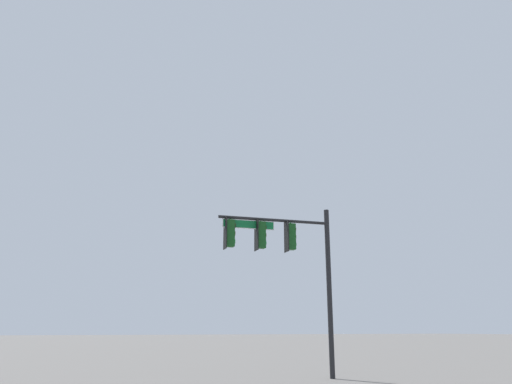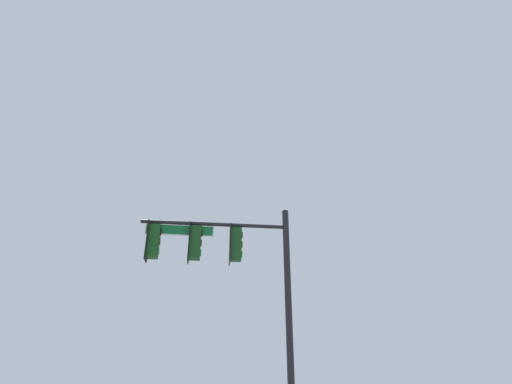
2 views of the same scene
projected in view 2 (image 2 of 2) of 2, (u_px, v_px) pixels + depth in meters
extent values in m
cylinder|color=black|center=(289.00, 315.00, 12.28)|extent=(0.21, 0.21, 6.94)
cylinder|color=black|center=(215.00, 224.00, 13.28)|extent=(4.78, 0.76, 0.13)
cube|color=black|center=(230.00, 244.00, 13.05)|extent=(0.10, 0.52, 1.30)
cube|color=#144719|center=(236.00, 244.00, 13.07)|extent=(0.40, 0.37, 1.10)
cylinder|color=#144719|center=(236.00, 227.00, 13.33)|extent=(0.04, 0.04, 0.12)
cylinder|color=#340503|center=(242.00, 235.00, 13.23)|extent=(0.06, 0.22, 0.22)
cylinder|color=#392D05|center=(242.00, 245.00, 13.09)|extent=(0.06, 0.22, 0.22)
cylinder|color=green|center=(242.00, 254.00, 12.94)|extent=(0.06, 0.22, 0.22)
cube|color=black|center=(189.00, 243.00, 12.91)|extent=(0.10, 0.52, 1.30)
cube|color=#144719|center=(195.00, 243.00, 12.93)|extent=(0.40, 0.37, 1.10)
cylinder|color=#144719|center=(196.00, 225.00, 13.19)|extent=(0.04, 0.04, 0.12)
cylinder|color=#340503|center=(202.00, 233.00, 13.09)|extent=(0.06, 0.22, 0.22)
cylinder|color=#392D05|center=(201.00, 243.00, 12.95)|extent=(0.06, 0.22, 0.22)
cylinder|color=green|center=(201.00, 253.00, 12.80)|extent=(0.06, 0.22, 0.22)
cube|color=black|center=(148.00, 241.00, 12.77)|extent=(0.10, 0.52, 1.30)
cube|color=#144719|center=(154.00, 241.00, 12.79)|extent=(0.40, 0.37, 1.10)
cylinder|color=#144719|center=(156.00, 224.00, 13.05)|extent=(0.04, 0.04, 0.12)
cylinder|color=#340503|center=(161.00, 232.00, 12.95)|extent=(0.06, 0.22, 0.22)
cylinder|color=#392D05|center=(160.00, 242.00, 12.81)|extent=(0.06, 0.22, 0.22)
cylinder|color=green|center=(159.00, 251.00, 12.66)|extent=(0.06, 0.22, 0.22)
cube|color=#0F602D|center=(180.00, 230.00, 13.05)|extent=(2.14, 0.33, 0.31)
cube|color=white|center=(180.00, 230.00, 13.05)|extent=(2.20, 0.32, 0.37)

